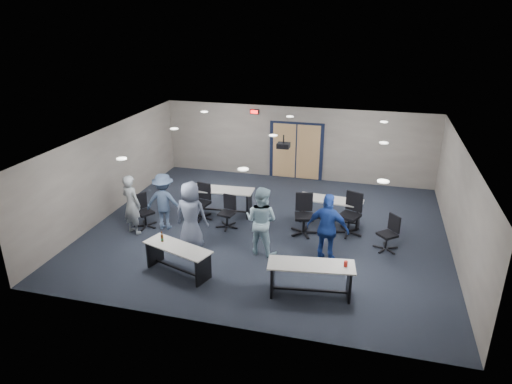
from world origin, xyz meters
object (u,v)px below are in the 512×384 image
(chair_back_d, at_px, (349,214))
(person_gray, at_px, (132,204))
(chair_loose_right, at_px, (387,233))
(person_plaid, at_px, (191,215))
(table_front_right, at_px, (311,274))
(person_lightblue, at_px, (261,221))
(chair_back_a, at_px, (201,202))
(chair_back_b, at_px, (227,212))
(person_navy, at_px, (328,229))
(chair_loose_left, at_px, (145,211))
(chair_back_c, at_px, (304,215))
(table_front_left, at_px, (178,255))
(table_back_right, at_px, (330,207))
(person_back, at_px, (164,201))
(table_back_left, at_px, (221,197))

(chair_back_d, height_order, person_gray, person_gray)
(chair_loose_right, relative_size, person_plaid, 0.53)
(table_front_right, distance_m, person_lightblue, 2.23)
(person_plaid, bearing_deg, chair_back_a, -74.32)
(table_front_right, height_order, chair_back_b, chair_back_b)
(chair_back_d, distance_m, person_lightblue, 2.73)
(person_plaid, distance_m, person_navy, 3.58)
(chair_loose_right, bearing_deg, person_gray, -125.66)
(chair_back_b, bearing_deg, person_navy, -11.65)
(chair_loose_left, bearing_deg, chair_back_c, -48.33)
(chair_back_d, height_order, chair_loose_right, chair_back_d)
(table_front_left, xyz_separation_m, person_navy, (3.40, 1.44, 0.42))
(person_gray, bearing_deg, chair_back_d, -145.55)
(table_back_right, distance_m, chair_back_c, 1.11)
(chair_back_c, relative_size, chair_back_d, 0.97)
(chair_back_d, height_order, person_plaid, person_plaid)
(chair_back_c, bearing_deg, person_gray, -178.03)
(chair_back_d, bearing_deg, person_navy, -80.71)
(table_front_right, bearing_deg, table_front_left, 170.15)
(person_back, bearing_deg, person_gray, 27.50)
(table_front_right, bearing_deg, chair_loose_right, 49.06)
(table_back_left, bearing_deg, table_front_left, -91.69)
(chair_back_c, bearing_deg, person_navy, -71.74)
(chair_back_b, bearing_deg, chair_back_d, 18.39)
(chair_back_b, xyz_separation_m, person_navy, (3.03, -1.21, 0.43))
(table_back_left, xyz_separation_m, chair_loose_left, (-1.84, -1.47, -0.06))
(chair_loose_right, relative_size, person_gray, 0.56)
(chair_back_b, distance_m, person_navy, 3.29)
(table_front_left, relative_size, person_back, 1.11)
(table_front_left, bearing_deg, chair_back_c, 66.14)
(table_front_left, distance_m, person_navy, 3.71)
(person_navy, xyz_separation_m, person_back, (-4.75, 0.72, -0.08))
(table_front_left, distance_m, chair_loose_left, 2.86)
(chair_back_d, relative_size, chair_loose_left, 1.21)
(chair_back_c, height_order, person_back, person_back)
(chair_back_c, bearing_deg, table_front_left, -144.34)
(table_back_right, distance_m, chair_loose_right, 2.07)
(chair_loose_left, distance_m, chair_loose_right, 6.83)
(chair_back_b, bearing_deg, person_plaid, -102.37)
(table_back_right, distance_m, chair_back_d, 0.83)
(chair_back_b, xyz_separation_m, person_gray, (-2.48, -0.98, 0.39))
(table_back_right, bearing_deg, person_plaid, -139.97)
(table_back_right, relative_size, person_plaid, 1.05)
(table_back_right, height_order, chair_back_c, chair_back_c)
(chair_back_c, height_order, chair_back_d, chair_back_d)
(chair_loose_right, xyz_separation_m, person_lightblue, (-3.18, -0.97, 0.43))
(chair_back_b, relative_size, person_back, 0.57)
(table_back_left, height_order, chair_loose_left, chair_loose_left)
(chair_back_c, bearing_deg, person_lightblue, -135.69)
(table_back_left, relative_size, chair_loose_left, 2.06)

